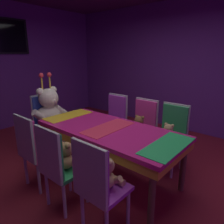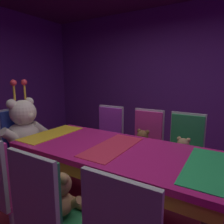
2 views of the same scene
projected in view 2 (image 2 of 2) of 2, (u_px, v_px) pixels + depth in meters
The scene contains 15 objects.
ground_plane at pixel (113, 214), 2.08m from camera, with size 7.90×7.90×0.00m, color maroon.
wall_right at pixel (179, 77), 4.01m from camera, with size 0.12×6.40×2.80m, color #59267F.
banquet_table at pixel (113, 155), 1.96m from camera, with size 0.90×2.02×0.75m.
teddy_left_0 at pixel (137, 224), 1.14m from camera, with size 0.26×0.33×0.31m.
chair_left_1 at pixel (45, 207), 1.27m from camera, with size 0.42×0.41×0.98m.
teddy_left_1 at pixel (62, 196), 1.40m from camera, with size 0.26×0.33×0.32m.
chair_left_2 at pixel (1, 181), 1.59m from camera, with size 0.42×0.41×0.98m.
teddy_left_2 at pixel (18, 175), 1.72m from camera, with size 0.24×0.31×0.30m.
chair_right_0 at pixel (185, 145), 2.41m from camera, with size 0.42×0.41×0.98m.
teddy_right_0 at pixel (183, 151), 2.29m from camera, with size 0.22×0.29×0.27m.
chair_right_1 at pixel (147, 139), 2.66m from camera, with size 0.42×0.41×0.98m.
teddy_right_1 at pixel (142, 143), 2.54m from camera, with size 0.24×0.31×0.30m.
chair_right_2 at pixel (109, 132), 2.96m from camera, with size 0.42×0.41×0.98m.
throne_chair at pixel (18, 136), 2.76m from camera, with size 0.41×0.42×0.98m.
king_teddy_bear at pixel (25, 127), 2.65m from camera, with size 0.72×0.55×0.92m.
Camera 2 is at (-1.59, -0.96, 1.43)m, focal length 31.84 mm.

